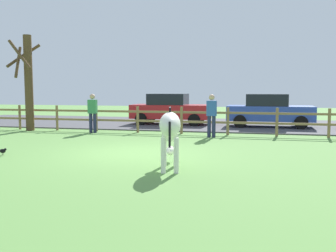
{
  "coord_description": "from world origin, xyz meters",
  "views": [
    {
      "loc": [
        3.47,
        -10.2,
        1.82
      ],
      "look_at": [
        0.79,
        0.92,
        0.71
      ],
      "focal_mm": 40.3,
      "sensor_mm": 36.0,
      "label": 1
    }
  ],
  "objects_px": {
    "visitor_right_of_tree": "(93,111)",
    "bare_tree": "(28,79)",
    "parked_car_red": "(170,109)",
    "parked_car_blue": "(269,110)",
    "visitor_left_of_tree": "(212,114)",
    "zebra": "(170,129)",
    "crow_on_grass": "(3,151)"
  },
  "relations": [
    {
      "from": "bare_tree",
      "to": "crow_on_grass",
      "type": "xyz_separation_m",
      "value": [
        3.08,
        -5.87,
        -2.14
      ]
    },
    {
      "from": "crow_on_grass",
      "to": "visitor_right_of_tree",
      "type": "relative_size",
      "value": 0.13
    },
    {
      "from": "parked_car_blue",
      "to": "visitor_left_of_tree",
      "type": "bearing_deg",
      "value": -117.54
    },
    {
      "from": "zebra",
      "to": "parked_car_blue",
      "type": "bearing_deg",
      "value": 76.55
    },
    {
      "from": "parked_car_red",
      "to": "visitor_right_of_tree",
      "type": "bearing_deg",
      "value": -119.78
    },
    {
      "from": "bare_tree",
      "to": "parked_car_red",
      "type": "distance_m",
      "value": 7.0
    },
    {
      "from": "bare_tree",
      "to": "parked_car_blue",
      "type": "relative_size",
      "value": 1.05
    },
    {
      "from": "zebra",
      "to": "parked_car_red",
      "type": "distance_m",
      "value": 10.83
    },
    {
      "from": "parked_car_red",
      "to": "bare_tree",
      "type": "bearing_deg",
      "value": -143.96
    },
    {
      "from": "zebra",
      "to": "visitor_right_of_tree",
      "type": "xyz_separation_m",
      "value": [
        -4.86,
        6.36,
        -0.02
      ]
    },
    {
      "from": "visitor_right_of_tree",
      "to": "bare_tree",
      "type": "bearing_deg",
      "value": 177.27
    },
    {
      "from": "visitor_left_of_tree",
      "to": "parked_car_blue",
      "type": "bearing_deg",
      "value": 62.46
    },
    {
      "from": "zebra",
      "to": "crow_on_grass",
      "type": "xyz_separation_m",
      "value": [
        -4.92,
        0.65,
        -0.8
      ]
    },
    {
      "from": "parked_car_blue",
      "to": "parked_car_red",
      "type": "relative_size",
      "value": 1.0
    },
    {
      "from": "zebra",
      "to": "parked_car_red",
      "type": "bearing_deg",
      "value": 103.15
    },
    {
      "from": "visitor_right_of_tree",
      "to": "zebra",
      "type": "bearing_deg",
      "value": -52.65
    },
    {
      "from": "zebra",
      "to": "visitor_left_of_tree",
      "type": "relative_size",
      "value": 1.17
    },
    {
      "from": "zebra",
      "to": "crow_on_grass",
      "type": "distance_m",
      "value": 5.03
    },
    {
      "from": "zebra",
      "to": "parked_car_blue",
      "type": "relative_size",
      "value": 0.48
    },
    {
      "from": "bare_tree",
      "to": "parked_car_blue",
      "type": "height_order",
      "value": "bare_tree"
    },
    {
      "from": "visitor_left_of_tree",
      "to": "visitor_right_of_tree",
      "type": "xyz_separation_m",
      "value": [
        -5.08,
        0.37,
        0.0
      ]
    },
    {
      "from": "parked_car_red",
      "to": "crow_on_grass",
      "type": "bearing_deg",
      "value": -103.96
    },
    {
      "from": "visitor_left_of_tree",
      "to": "parked_car_red",
      "type": "bearing_deg",
      "value": 120.53
    },
    {
      "from": "crow_on_grass",
      "to": "parked_car_blue",
      "type": "relative_size",
      "value": 0.05
    },
    {
      "from": "zebra",
      "to": "parked_car_red",
      "type": "xyz_separation_m",
      "value": [
        -2.46,
        10.54,
        -0.08
      ]
    },
    {
      "from": "zebra",
      "to": "parked_car_red",
      "type": "height_order",
      "value": "parked_car_red"
    },
    {
      "from": "bare_tree",
      "to": "zebra",
      "type": "height_order",
      "value": "bare_tree"
    },
    {
      "from": "crow_on_grass",
      "to": "bare_tree",
      "type": "bearing_deg",
      "value": 117.7
    },
    {
      "from": "crow_on_grass",
      "to": "parked_car_blue",
      "type": "bearing_deg",
      "value": 52.52
    },
    {
      "from": "parked_car_blue",
      "to": "visitor_right_of_tree",
      "type": "distance_m",
      "value": 8.29
    },
    {
      "from": "parked_car_blue",
      "to": "parked_car_red",
      "type": "xyz_separation_m",
      "value": [
        -4.92,
        0.27,
        0.0
      ]
    },
    {
      "from": "bare_tree",
      "to": "visitor_right_of_tree",
      "type": "distance_m",
      "value": 3.43
    }
  ]
}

